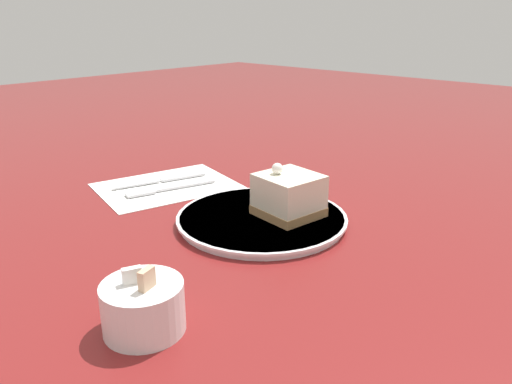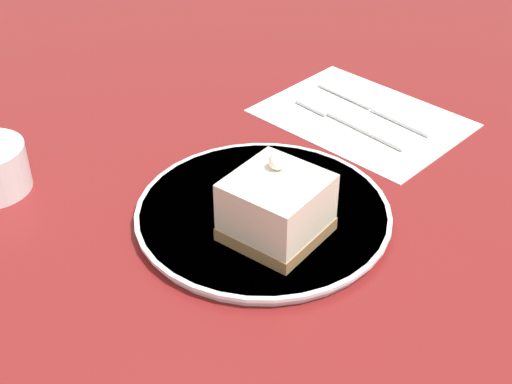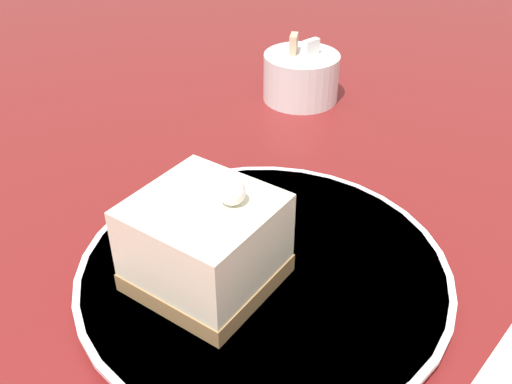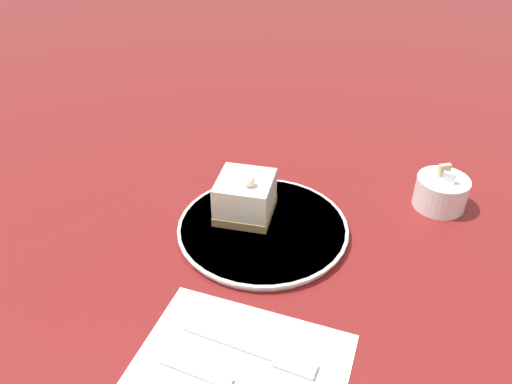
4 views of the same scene
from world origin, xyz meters
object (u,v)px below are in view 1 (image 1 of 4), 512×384
knife (170,179)px  sugar_bowl (143,307)px  plate (262,219)px  fork (164,189)px  cake_slice (289,195)px

knife → sugar_bowl: size_ratio=2.06×
plate → knife: 0.28m
fork → plate: bearing=-158.6°
plate → sugar_bowl: 0.32m
cake_slice → knife: size_ratio=0.56×
fork → sugar_bowl: size_ratio=1.97×
knife → plate: bearing=-168.5°
plate → cake_slice: 0.06m
plate → cake_slice: cake_slice is taller
plate → knife: size_ratio=1.51×
fork → sugar_bowl: (-0.34, 0.28, 0.02)m
fork → cake_slice: bearing=-152.3°
cake_slice → fork: size_ratio=0.59×
sugar_bowl → cake_slice: bearing=-77.7°
plate → sugar_bowl: bearing=108.6°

